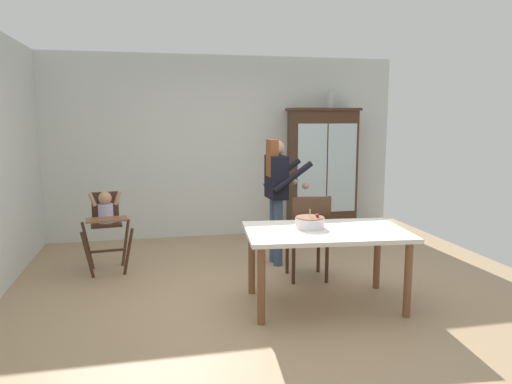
% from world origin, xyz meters
% --- Properties ---
extents(ground_plane, '(6.24, 6.24, 0.00)m').
position_xyz_m(ground_plane, '(0.00, 0.00, 0.00)').
color(ground_plane, tan).
extents(wall_back, '(5.32, 0.06, 2.70)m').
position_xyz_m(wall_back, '(0.00, 2.63, 1.35)').
color(wall_back, silver).
rests_on(wall_back, ground_plane).
extents(china_cabinet, '(1.06, 0.48, 1.93)m').
position_xyz_m(china_cabinet, '(1.48, 2.37, 0.97)').
color(china_cabinet, '#422819').
rests_on(china_cabinet, ground_plane).
extents(ceramic_vase, '(0.13, 0.13, 0.27)m').
position_xyz_m(ceramic_vase, '(1.59, 2.37, 2.05)').
color(ceramic_vase, '#B2B7B2').
rests_on(ceramic_vase, china_cabinet).
extents(high_chair_with_toddler, '(0.64, 0.73, 0.95)m').
position_xyz_m(high_chair_with_toddler, '(-1.61, 1.10, 0.65)').
color(high_chair_with_toddler, '#422819').
rests_on(high_chair_with_toddler, ground_plane).
extents(adult_person, '(0.51, 0.50, 1.53)m').
position_xyz_m(adult_person, '(0.40, 0.99, 0.97)').
color(adult_person, '#3D4C6B').
rests_on(adult_person, ground_plane).
extents(dining_table, '(1.59, 1.07, 0.74)m').
position_xyz_m(dining_table, '(0.51, -0.39, 0.65)').
color(dining_table, silver).
rests_on(dining_table, ground_plane).
extents(birthday_cake, '(0.28, 0.28, 0.19)m').
position_xyz_m(birthday_cake, '(0.39, -0.29, 0.79)').
color(birthday_cake, white).
rests_on(birthday_cake, dining_table).
extents(dining_chair_far_side, '(0.48, 0.48, 0.96)m').
position_xyz_m(dining_chair_far_side, '(0.58, 0.29, 0.56)').
color(dining_chair_far_side, '#422819').
rests_on(dining_chair_far_side, ground_plane).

